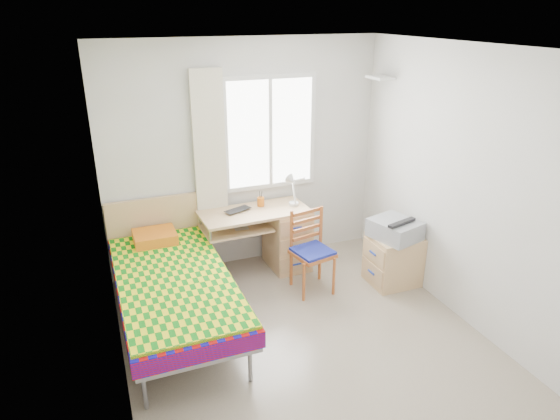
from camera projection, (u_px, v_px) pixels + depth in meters
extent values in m
plane|color=#BCAD93|center=(305.00, 340.00, 4.65)|extent=(3.50, 3.50, 0.00)
plane|color=white|center=(311.00, 47.00, 3.67)|extent=(3.50, 3.50, 0.00)
plane|color=silver|center=(245.00, 157.00, 5.67)|extent=(3.20, 0.00, 3.20)
plane|color=silver|center=(107.00, 241.00, 3.62)|extent=(0.00, 3.50, 3.50)
plane|color=silver|center=(463.00, 188.00, 4.69)|extent=(0.00, 3.50, 3.50)
cube|color=white|center=(270.00, 133.00, 5.66)|extent=(1.10, 0.04, 1.30)
cube|color=white|center=(270.00, 133.00, 5.65)|extent=(1.00, 0.02, 1.20)
cube|color=white|center=(270.00, 133.00, 5.65)|extent=(0.04, 0.02, 1.20)
cube|color=white|center=(209.00, 149.00, 5.41)|extent=(0.35, 0.05, 1.70)
cube|color=white|center=(380.00, 78.00, 5.55)|extent=(0.20, 0.32, 0.03)
cube|color=gray|center=(175.00, 293.00, 4.71)|extent=(1.01, 2.19, 0.07)
cube|color=#AE0B0C|center=(174.00, 285.00, 4.68)|extent=(1.05, 2.22, 0.15)
cube|color=yellow|center=(174.00, 278.00, 4.63)|extent=(1.02, 2.10, 0.03)
cube|color=tan|center=(156.00, 223.00, 5.52)|extent=(1.04, 0.06, 0.60)
cube|color=orange|center=(155.00, 237.00, 5.29)|extent=(0.44, 0.38, 0.11)
cylinder|color=gray|center=(145.00, 390.00, 3.79)|extent=(0.04, 0.04, 0.35)
cylinder|color=gray|center=(197.00, 258.00, 5.78)|extent=(0.04, 0.04, 0.35)
cube|color=tan|center=(255.00, 212.00, 5.58)|extent=(1.24, 0.61, 0.03)
cube|color=tan|center=(287.00, 238.00, 5.86)|extent=(0.45, 0.56, 0.73)
cube|color=tan|center=(236.00, 228.00, 5.57)|extent=(0.76, 0.55, 0.02)
cylinder|color=gray|center=(212.00, 260.00, 5.34)|extent=(0.03, 0.03, 0.73)
cylinder|color=gray|center=(202.00, 243.00, 5.73)|extent=(0.03, 0.03, 0.73)
cube|color=#A85120|center=(313.00, 254.00, 5.32)|extent=(0.46, 0.46, 0.04)
cube|color=navy|center=(313.00, 251.00, 5.31)|extent=(0.44, 0.44, 0.04)
cube|color=#A85120|center=(307.00, 224.00, 5.37)|extent=(0.35, 0.10, 0.39)
cylinder|color=#A85120|center=(304.00, 282.00, 5.19)|extent=(0.03, 0.03, 0.44)
cylinder|color=#A85120|center=(320.00, 244.00, 5.52)|extent=(0.04, 0.04, 0.89)
cube|color=tan|center=(393.00, 259.00, 5.53)|extent=(0.51, 0.46, 0.57)
cube|color=tan|center=(373.00, 253.00, 5.39)|extent=(0.01, 0.42, 0.21)
cube|color=tan|center=(372.00, 272.00, 5.48)|extent=(0.01, 0.42, 0.21)
cube|color=#999DA0|center=(395.00, 229.00, 5.35)|extent=(0.54, 0.58, 0.20)
cube|color=black|center=(396.00, 221.00, 5.31)|extent=(0.43, 0.47, 0.02)
imported|color=black|center=(240.00, 211.00, 5.53)|extent=(0.36, 0.30, 0.02)
cylinder|color=orange|center=(261.00, 202.00, 5.71)|extent=(0.10, 0.10, 0.10)
cylinder|color=white|center=(294.00, 204.00, 5.74)|extent=(0.11, 0.11, 0.03)
cylinder|color=white|center=(294.00, 190.00, 5.68)|extent=(0.02, 0.13, 0.30)
cylinder|color=white|center=(295.00, 180.00, 5.55)|extent=(0.14, 0.26, 0.12)
cone|color=white|center=(292.00, 181.00, 5.42)|extent=(0.16, 0.17, 0.14)
imported|color=gray|center=(233.00, 228.00, 5.57)|extent=(0.18, 0.23, 0.02)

